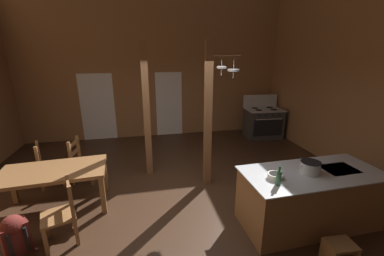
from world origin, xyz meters
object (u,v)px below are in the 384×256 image
(dining_table, at_px, (53,175))
(ladderback_chair_by_post, at_px, (62,214))
(stove_range, at_px, (263,122))
(step_stool, at_px, (340,251))
(backpack, at_px, (15,234))
(ladderback_chair_near_window, at_px, (48,165))
(mixing_bowl_on_counter, at_px, (275,176))
(kitchen_island, at_px, (309,198))
(bottle_tall_on_counter, at_px, (279,178))
(ladderback_chair_at_table_end, at_px, (82,161))
(stockpot_on_counter, at_px, (310,167))

(dining_table, distance_m, ladderback_chair_by_post, 0.97)
(stove_range, distance_m, dining_table, 6.04)
(step_stool, distance_m, ladderback_chair_by_post, 3.82)
(step_stool, relative_size, backpack, 0.63)
(backpack, bearing_deg, dining_table, 77.56)
(ladderback_chair_near_window, relative_size, backpack, 1.59)
(stove_range, xyz_separation_m, mixing_bowl_on_counter, (-1.98, -4.10, 0.46))
(kitchen_island, xyz_separation_m, ladderback_chair_by_post, (-3.71, 0.38, -0.00))
(step_stool, bearing_deg, kitchen_island, 83.60)
(backpack, height_order, bottle_tall_on_counter, bottle_tall_on_counter)
(stove_range, height_order, backpack, stove_range)
(ladderback_chair_by_post, bearing_deg, bottle_tall_on_counter, -11.73)
(ladderback_chair_at_table_end, relative_size, stockpot_on_counter, 2.63)
(step_stool, bearing_deg, ladderback_chair_by_post, 162.01)
(ladderback_chair_at_table_end, xyz_separation_m, backpack, (-0.48, -1.96, -0.14))
(backpack, xyz_separation_m, stockpot_on_counter, (4.20, -0.26, 0.69))
(stove_range, bearing_deg, ladderback_chair_by_post, -143.81)
(ladderback_chair_at_table_end, relative_size, backpack, 1.59)
(backpack, bearing_deg, ladderback_chair_near_window, 94.94)
(kitchen_island, distance_m, ladderback_chair_by_post, 3.73)
(kitchen_island, xyz_separation_m, stove_range, (1.30, 4.05, 0.03))
(kitchen_island, bearing_deg, ladderback_chair_at_table_end, 149.88)
(backpack, relative_size, bottle_tall_on_counter, 2.08)
(ladderback_chair_by_post, distance_m, mixing_bowl_on_counter, 3.10)
(dining_table, bearing_deg, ladderback_chair_at_table_end, 74.87)
(ladderback_chair_near_window, xyz_separation_m, stockpot_on_counter, (4.36, -2.14, 0.55))
(ladderback_chair_by_post, xyz_separation_m, ladderback_chair_at_table_end, (-0.09, 1.82, 0.00))
(ladderback_chair_at_table_end, distance_m, backpack, 2.02)
(dining_table, relative_size, bottle_tall_on_counter, 6.16)
(ladderback_chair_at_table_end, bearing_deg, stockpot_on_counter, -30.77)
(stove_range, distance_m, mixing_bowl_on_counter, 4.58)
(dining_table, height_order, mixing_bowl_on_counter, mixing_bowl_on_counter)
(kitchen_island, distance_m, backpack, 4.29)
(step_stool, relative_size, mixing_bowl_on_counter, 1.77)
(kitchen_island, bearing_deg, stove_range, 72.17)
(step_stool, bearing_deg, ladderback_chair_at_table_end, 141.09)
(kitchen_island, height_order, backpack, kitchen_island)
(backpack, bearing_deg, ladderback_chair_by_post, 13.73)
(ladderback_chair_at_table_end, bearing_deg, step_stool, -38.91)
(ladderback_chair_near_window, bearing_deg, kitchen_island, -25.62)
(ladderback_chair_near_window, height_order, stockpot_on_counter, stockpot_on_counter)
(step_stool, xyz_separation_m, ladderback_chair_near_window, (-4.35, 2.92, 0.27))
(ladderback_chair_near_window, relative_size, mixing_bowl_on_counter, 4.46)
(kitchen_island, relative_size, stove_range, 1.66)
(stockpot_on_counter, bearing_deg, stove_range, 71.23)
(dining_table, xyz_separation_m, ladderback_chair_by_post, (0.34, -0.88, -0.20))
(dining_table, bearing_deg, step_stool, -27.43)
(ladderback_chair_near_window, height_order, backpack, ladderback_chair_near_window)
(kitchen_island, bearing_deg, backpack, 176.73)
(mixing_bowl_on_counter, bearing_deg, step_stool, -51.44)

